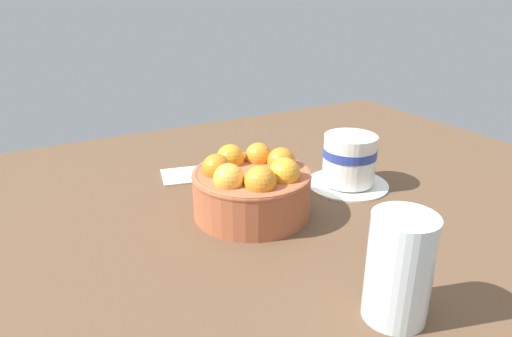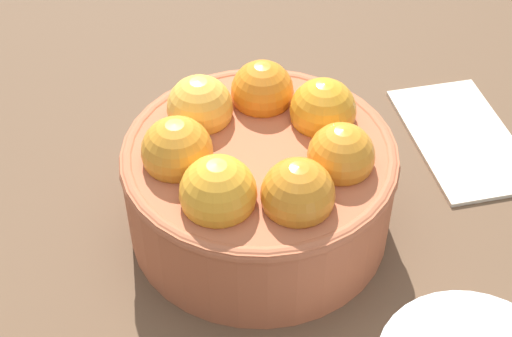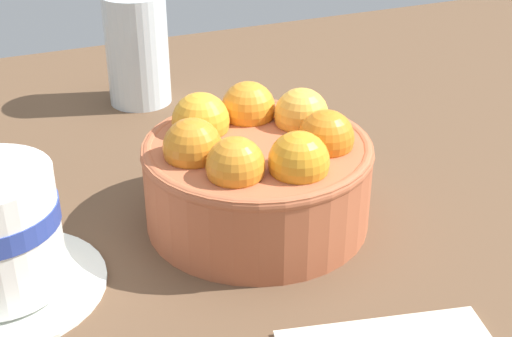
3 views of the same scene
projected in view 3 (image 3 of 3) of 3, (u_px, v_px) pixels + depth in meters
The scene contains 3 objects.
ground_plane at pixel (257, 247), 54.82cm from camera, with size 122.09×90.31×4.92cm, color brown.
terracotta_bowl at pixel (257, 170), 51.69cm from camera, with size 16.60×16.60×9.16cm.
water_glass at pixel (137, 50), 71.24cm from camera, with size 6.25×6.25×11.03cm, color silver.
Camera 3 is at (17.95, 41.75, 28.78)cm, focal length 50.24 mm.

